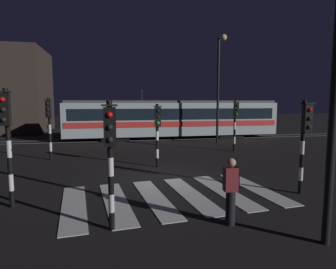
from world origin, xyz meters
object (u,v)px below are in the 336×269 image
(traffic_light_kerb_mid_left, at_px, (110,147))
(tram, at_px, (173,118))
(traffic_light_median_centre, at_px, (157,126))
(traffic_light_corner_near_right, at_px, (305,133))
(traffic_light_corner_near_left, at_px, (7,130))
(pedestrian_waiting_at_kerb, at_px, (231,191))
(street_lamp_trackside_right, at_px, (219,77))
(traffic_light_corner_far_left, at_px, (49,119))
(traffic_light_corner_far_right, at_px, (235,118))

(traffic_light_kerb_mid_left, distance_m, tram, 18.01)
(traffic_light_median_centre, xyz_separation_m, traffic_light_kerb_mid_left, (-2.23, -6.62, 0.07))
(traffic_light_corner_near_right, bearing_deg, tram, 93.43)
(traffic_light_corner_near_left, height_order, tram, tram)
(traffic_light_corner_near_right, distance_m, pedestrian_waiting_at_kerb, 4.02)
(traffic_light_corner_near_right, xyz_separation_m, street_lamp_trackside_right, (1.70, 11.96, 2.82))
(traffic_light_corner_far_left, xyz_separation_m, tram, (8.49, 7.75, -0.45))
(traffic_light_corner_near_left, distance_m, traffic_light_corner_near_right, 9.20)
(traffic_light_corner_far_left, bearing_deg, street_lamp_trackside_right, 20.33)
(tram, bearing_deg, traffic_light_median_centre, -106.59)
(traffic_light_corner_far_right, bearing_deg, traffic_light_corner_near_left, -143.24)
(street_lamp_trackside_right, bearing_deg, traffic_light_median_centre, -129.81)
(traffic_light_corner_far_left, xyz_separation_m, traffic_light_kerb_mid_left, (3.11, -9.44, -0.14))
(traffic_light_corner_far_right, height_order, traffic_light_kerb_mid_left, traffic_light_corner_far_right)
(tram, height_order, pedestrian_waiting_at_kerb, tram)
(traffic_light_corner_far_left, height_order, traffic_light_corner_near_left, traffic_light_corner_near_left)
(traffic_light_corner_near_right, bearing_deg, pedestrian_waiting_at_kerb, -151.86)
(traffic_light_corner_far_left, bearing_deg, traffic_light_median_centre, -27.86)
(traffic_light_corner_far_left, height_order, traffic_light_corner_near_right, traffic_light_corner_far_left)
(traffic_light_kerb_mid_left, relative_size, traffic_light_corner_near_right, 0.99)
(traffic_light_corner_far_right, height_order, tram, tram)
(traffic_light_corner_far_left, xyz_separation_m, street_lamp_trackside_right, (11.12, 4.12, 2.71))
(traffic_light_kerb_mid_left, bearing_deg, street_lamp_trackside_right, 59.42)
(traffic_light_corner_near_right, xyz_separation_m, pedestrian_waiting_at_kerb, (-3.38, -1.81, -1.21))
(traffic_light_corner_far_right, distance_m, pedestrian_waiting_at_kerb, 11.47)
(traffic_light_corner_near_left, bearing_deg, street_lamp_trackside_right, 46.31)
(traffic_light_corner_far_right, distance_m, street_lamp_trackside_right, 4.43)
(street_lamp_trackside_right, bearing_deg, traffic_light_corner_near_left, -133.69)
(traffic_light_median_centre, height_order, traffic_light_corner_far_right, traffic_light_corner_far_right)
(traffic_light_corner_near_right, bearing_deg, traffic_light_median_centre, 129.14)
(street_lamp_trackside_right, relative_size, tram, 0.43)
(traffic_light_corner_far_left, distance_m, traffic_light_corner_far_right, 10.90)
(traffic_light_corner_far_left, height_order, pedestrian_waiting_at_kerb, traffic_light_corner_far_left)
(traffic_light_corner_far_right, distance_m, traffic_light_corner_near_right, 8.64)
(street_lamp_trackside_right, bearing_deg, traffic_light_kerb_mid_left, -120.58)
(traffic_light_corner_far_left, bearing_deg, traffic_light_corner_near_right, -39.77)
(street_lamp_trackside_right, xyz_separation_m, tram, (-2.64, 3.63, -3.16))
(traffic_light_corner_near_left, height_order, street_lamp_trackside_right, street_lamp_trackside_right)
(traffic_light_corner_far_left, bearing_deg, pedestrian_waiting_at_kerb, -57.93)
(traffic_light_corner_far_right, bearing_deg, traffic_light_median_centre, -147.75)
(traffic_light_corner_near_left, xyz_separation_m, tram, (8.25, 15.03, -0.55))
(traffic_light_corner_near_right, bearing_deg, traffic_light_corner_far_right, 80.27)
(tram, bearing_deg, traffic_light_corner_far_right, -71.29)
(traffic_light_kerb_mid_left, bearing_deg, pedestrian_waiting_at_kerb, -4.09)
(traffic_light_corner_near_left, relative_size, traffic_light_kerb_mid_left, 1.11)
(traffic_light_corner_far_left, xyz_separation_m, traffic_light_corner_far_right, (10.88, 0.68, -0.08))
(traffic_light_kerb_mid_left, distance_m, pedestrian_waiting_at_kerb, 3.17)
(traffic_light_median_centre, bearing_deg, traffic_light_corner_near_left, -138.87)
(traffic_light_corner_near_right, relative_size, tram, 0.18)
(traffic_light_corner_near_left, xyz_separation_m, traffic_light_kerb_mid_left, (2.87, -2.17, -0.24))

